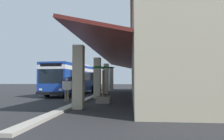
{
  "coord_description": "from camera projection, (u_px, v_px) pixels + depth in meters",
  "views": [
    {
      "loc": [
        20.43,
        6.41,
        1.53
      ],
      "look_at": [
        0.28,
        4.57,
        2.52
      ],
      "focal_mm": 33.29,
      "sensor_mm": 36.0,
      "label": 1
    }
  ],
  "objects": [
    {
      "name": "ground",
      "position": [
        147.0,
        96.0,
        20.1
      ],
      "size": [
        120.0,
        120.0,
        0.0
      ],
      "primitive_type": "plane",
      "color": "#262628"
    },
    {
      "name": "potted_palm",
      "position": [
        103.0,
        94.0,
        13.9
      ],
      "size": [
        1.97,
        1.55,
        2.51
      ],
      "color": "gray",
      "rests_on": "ground"
    },
    {
      "name": "transit_bus",
      "position": [
        75.0,
        77.0,
        22.75
      ],
      "size": [
        11.39,
        3.57,
        3.34
      ],
      "color": "#193D9E",
      "rests_on": "ground"
    },
    {
      "name": "pedestrian",
      "position": [
        67.0,
        88.0,
        14.85
      ],
      "size": [
        0.37,
        0.68,
        1.68
      ],
      "color": "#726651",
      "rests_on": "ground"
    },
    {
      "name": "curb_strip",
      "position": [
        96.0,
        95.0,
        20.37
      ],
      "size": [
        29.89,
        0.5,
        0.12
      ],
      "primitive_type": "cube",
      "color": "#9E998E",
      "rests_on": "ground"
    },
    {
      "name": "plaza_building",
      "position": [
        197.0,
        60.0,
        19.66
      ],
      "size": [
        25.21,
        15.73,
        6.78
      ],
      "color": "#B2A88E",
      "rests_on": "ground"
    }
  ]
}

